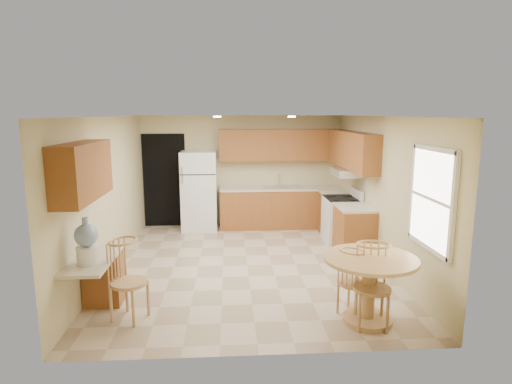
{
  "coord_description": "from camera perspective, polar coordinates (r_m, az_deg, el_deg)",
  "views": [
    {
      "loc": [
        -0.3,
        -6.91,
        2.55
      ],
      "look_at": [
        0.17,
        0.3,
        1.21
      ],
      "focal_mm": 30.0,
      "sensor_mm": 36.0,
      "label": 1
    }
  ],
  "objects": [
    {
      "name": "counter_right_b",
      "position": [
        7.83,
        13.09,
        -2.04
      ],
      "size": [
        0.63,
        0.8,
        0.04
      ],
      "primitive_type": "cube",
      "color": "beige",
      "rests_on": "base_cab_right_b"
    },
    {
      "name": "floor",
      "position": [
        7.38,
        -1.17,
        -9.75
      ],
      "size": [
        5.5,
        5.5,
        0.0
      ],
      "primitive_type": "plane",
      "color": "#C3AC8D",
      "rests_on": "ground"
    },
    {
      "name": "base_cab_back",
      "position": [
        9.67,
        3.37,
        -2.17
      ],
      "size": [
        2.75,
        0.6,
        0.87
      ],
      "primitive_type": "cube",
      "color": "#995827",
      "rests_on": "floor"
    },
    {
      "name": "window",
      "position": [
        5.76,
        22.41,
        -0.84
      ],
      "size": [
        0.06,
        1.12,
        1.3
      ],
      "color": "white",
      "rests_on": "wall_right"
    },
    {
      "name": "can_light_b",
      "position": [
        8.2,
        4.78,
        9.99
      ],
      "size": [
        0.14,
        0.14,
        0.02
      ],
      "primitive_type": "cylinder",
      "color": "white",
      "rests_on": "ceiling"
    },
    {
      "name": "refrigerator",
      "position": [
        9.49,
        -7.57,
        0.17
      ],
      "size": [
        0.77,
        0.74,
        1.73
      ],
      "color": "white",
      "rests_on": "floor"
    },
    {
      "name": "upper_cab_back",
      "position": [
        9.6,
        3.36,
        6.28
      ],
      "size": [
        2.75,
        0.33,
        0.7
      ],
      "primitive_type": "cube",
      "color": "#995827",
      "rests_on": "wall_back"
    },
    {
      "name": "upper_cab_right",
      "position": [
        8.5,
        12.67,
        5.5
      ],
      "size": [
        0.33,
        2.42,
        0.7
      ],
      "primitive_type": "cube",
      "color": "#995827",
      "rests_on": "wall_right"
    },
    {
      "name": "counter_right_a",
      "position": [
        9.2,
        10.51,
        -0.09
      ],
      "size": [
        0.63,
        0.59,
        0.04
      ],
      "primitive_type": "cube",
      "color": "beige",
      "rests_on": "base_cab_right_a"
    },
    {
      "name": "ceiling",
      "position": [
        6.92,
        -1.24,
        10.06
      ],
      "size": [
        4.5,
        5.5,
        0.02
      ],
      "primitive_type": "cube",
      "color": "white",
      "rests_on": "wall_back"
    },
    {
      "name": "base_cab_right_a",
      "position": [
        9.3,
        10.42,
        -2.85
      ],
      "size": [
        0.6,
        0.59,
        0.87
      ],
      "primitive_type": "cube",
      "color": "#995827",
      "rests_on": "floor"
    },
    {
      "name": "can_light_a",
      "position": [
        8.12,
        -5.2,
        9.98
      ],
      "size": [
        0.14,
        0.14,
        0.02
      ],
      "primitive_type": "cylinder",
      "color": "white",
      "rests_on": "ceiling"
    },
    {
      "name": "desk_pedestal",
      "position": [
        6.25,
        -19.6,
        -10.69
      ],
      "size": [
        0.48,
        0.42,
        0.72
      ],
      "primitive_type": "cube",
      "color": "#995827",
      "rests_on": "floor"
    },
    {
      "name": "chair_desk",
      "position": [
        5.5,
        -16.9,
        -10.57
      ],
      "size": [
        0.45,
        0.58,
        1.01
      ],
      "rotation": [
        0.0,
        0.0,
        -1.97
      ],
      "color": "tan",
      "rests_on": "floor"
    },
    {
      "name": "wall_back",
      "position": [
        9.76,
        -1.91,
        2.82
      ],
      "size": [
        4.5,
        0.02,
        2.5
      ],
      "primitive_type": "cube",
      "color": "#CCBB89",
      "rests_on": "floor"
    },
    {
      "name": "range_hood",
      "position": [
        8.49,
        12.06,
        2.6
      ],
      "size": [
        0.5,
        0.76,
        0.14
      ],
      "primitive_type": "cube",
      "color": "silver",
      "rests_on": "upper_cab_right"
    },
    {
      "name": "chair_table_a",
      "position": [
        5.62,
        13.1,
        -11.04
      ],
      "size": [
        0.37,
        0.46,
        0.85
      ],
      "rotation": [
        0.0,
        0.0,
        -0.82
      ],
      "color": "tan",
      "rests_on": "floor"
    },
    {
      "name": "water_crock",
      "position": [
        5.51,
        -21.66,
        -6.34
      ],
      "size": [
        0.27,
        0.27,
        0.57
      ],
      "color": "white",
      "rests_on": "desk_top"
    },
    {
      "name": "base_cab_right_b",
      "position": [
        7.94,
        12.95,
        -5.25
      ],
      "size": [
        0.6,
        0.8,
        0.87
      ],
      "primitive_type": "cube",
      "color": "#995827",
      "rests_on": "floor"
    },
    {
      "name": "counter_back",
      "position": [
        9.58,
        3.4,
        0.49
      ],
      "size": [
        2.75,
        0.63,
        0.04
      ],
      "primitive_type": "cube",
      "color": "beige",
      "rests_on": "base_cab_back"
    },
    {
      "name": "wall_right",
      "position": [
        7.48,
        16.28,
        0.05
      ],
      "size": [
        0.02,
        5.5,
        2.5
      ],
      "primitive_type": "cube",
      "color": "#CCBB89",
      "rests_on": "floor"
    },
    {
      "name": "dining_table",
      "position": [
        5.49,
        14.88,
        -11.26
      ],
      "size": [
        1.13,
        1.13,
        0.84
      ],
      "rotation": [
        0.0,
        0.0,
        -0.22
      ],
      "color": "tan",
      "rests_on": "floor"
    },
    {
      "name": "chair_table_b",
      "position": [
        5.29,
        15.64,
        -11.36
      ],
      "size": [
        0.45,
        0.46,
        1.02
      ],
      "rotation": [
        0.0,
        0.0,
        2.98
      ],
      "color": "tan",
      "rests_on": "floor"
    },
    {
      "name": "wall_front",
      "position": [
        4.37,
        0.38,
        -6.83
      ],
      "size": [
        4.5,
        0.02,
        2.5
      ],
      "primitive_type": "cube",
      "color": "#CCBB89",
      "rests_on": "floor"
    },
    {
      "name": "stove",
      "position": [
        8.65,
        11.34,
        -3.65
      ],
      "size": [
        0.65,
        0.76,
        1.09
      ],
      "color": "white",
      "rests_on": "floor"
    },
    {
      "name": "desk_top",
      "position": [
        5.77,
        -20.86,
        -8.41
      ],
      "size": [
        0.5,
        1.2,
        0.04
      ],
      "primitive_type": "cube",
      "color": "beige",
      "rests_on": "desk_pedestal"
    },
    {
      "name": "wall_left",
      "position": [
        7.3,
        -19.13,
        -0.36
      ],
      "size": [
        0.02,
        5.5,
        2.5
      ],
      "primitive_type": "cube",
      "color": "#CCBB89",
      "rests_on": "floor"
    },
    {
      "name": "sink",
      "position": [
        9.58,
        3.25,
        0.61
      ],
      "size": [
        0.78,
        0.44,
        0.01
      ],
      "primitive_type": "cube",
      "color": "silver",
      "rests_on": "counter_back"
    },
    {
      "name": "upper_cab_left",
      "position": [
        5.65,
        -22.12,
        2.58
      ],
      "size": [
        0.33,
        1.4,
        0.7
      ],
      "primitive_type": "cube",
      "color": "#995827",
      "rests_on": "wall_left"
    },
    {
      "name": "doorway",
      "position": [
        9.87,
        -12.11,
        1.51
      ],
      "size": [
        0.9,
        0.02,
        2.1
      ],
      "primitive_type": "cube",
      "color": "black",
      "rests_on": "floor"
    }
  ]
}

